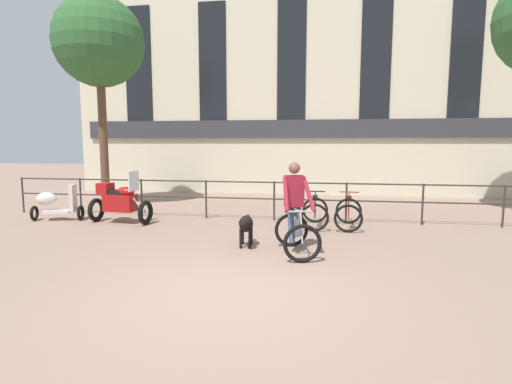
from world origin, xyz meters
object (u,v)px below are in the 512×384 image
parked_bicycle_near_lamp (315,212)px  parked_bicycle_mid_left (348,213)px  dog (246,225)px  parked_scooter (55,203)px  cyclist_with_bike (295,212)px  parked_motorcycle (120,201)px

parked_bicycle_near_lamp → parked_bicycle_mid_left: (0.81, 0.00, -0.00)m
dog → parked_bicycle_near_lamp: (1.32, 2.18, -0.10)m
parked_scooter → parked_bicycle_near_lamp: bearing=-100.9°
cyclist_with_bike → parked_bicycle_near_lamp: size_ratio=1.52×
parked_motorcycle → parked_bicycle_mid_left: 5.80m
dog → parked_motorcycle: 4.10m
parked_scooter → parked_bicycle_mid_left: bearing=-101.2°
parked_scooter → parked_motorcycle: bearing=-104.6°
cyclist_with_bike → parked_bicycle_mid_left: bearing=50.2°
parked_motorcycle → parked_scooter: bearing=95.2°
dog → parked_bicycle_near_lamp: bearing=54.5°
cyclist_with_bike → parked_scooter: 6.84m
cyclist_with_bike → parked_bicycle_near_lamp: bearing=67.9°
dog → parked_scooter: (-5.52, 1.89, 0.00)m
parked_bicycle_mid_left → cyclist_with_bike: bearing=68.3°
parked_motorcycle → parked_bicycle_mid_left: size_ratio=1.42×
parked_motorcycle → parked_scooter: (-1.86, 0.04, -0.10)m
cyclist_with_bike → parked_bicycle_mid_left: cyclist_with_bike is taller
dog → parked_scooter: size_ratio=0.66×
parked_bicycle_near_lamp → parked_bicycle_mid_left: 0.81m
parked_motorcycle → parked_bicycle_near_lamp: parked_motorcycle is taller
cyclist_with_bike → parked_bicycle_near_lamp: cyclist_with_bike is taller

